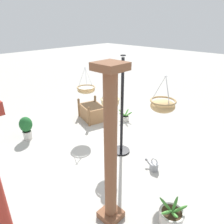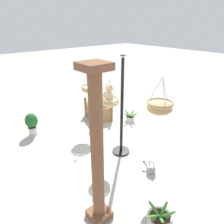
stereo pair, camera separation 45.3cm
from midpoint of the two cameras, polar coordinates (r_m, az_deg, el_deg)
The scene contains 12 objects.
ground_plane at distance 5.57m, azimuth -2.06°, elevation -10.16°, with size 40.00×40.00×0.00m, color #ADAAA3.
display_pole_central at distance 5.09m, azimuth 0.12°, elevation -3.70°, with size 0.44×0.44×2.45m.
hanging_basket_with_teddy at distance 4.76m, azimuth -3.26°, elevation 2.73°, with size 0.44×0.44×0.64m.
teddy_bear at distance 4.68m, azimuth -3.51°, elevation 4.80°, with size 0.30×0.26×0.43m.
hanging_basket_left_high at distance 4.16m, azimuth 10.79°, elevation 1.79°, with size 0.51×0.51×0.73m.
hanging_basket_right_low at distance 6.03m, azimuth -9.30°, elevation 6.13°, with size 0.52×0.52×0.73m.
greenhouse_pillar_right at distance 3.14m, azimuth -4.61°, elevation -12.01°, with size 0.37×0.37×2.65m.
wooden_planter_box at distance 7.11m, azimuth -7.24°, elevation 0.06°, with size 1.09×0.94×0.67m.
potted_plant_fern_front at distance 3.89m, azimuth 12.46°, elevation -26.33°, with size 0.47×0.52×0.42m.
potted_plant_flowering_red at distance 6.39m, azimuth -24.47°, elevation -3.74°, with size 0.35×0.35×0.68m.
potted_plant_tall_leafy at distance 7.01m, azimuth 1.73°, elevation -1.37°, with size 0.55×0.54×0.35m.
watering_can at distance 4.89m, azimuth 8.72°, elevation -14.47°, with size 0.35×0.20×0.30m.
Camera 1 is at (-3.16, 3.37, 3.12)m, focal length 33.22 mm.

